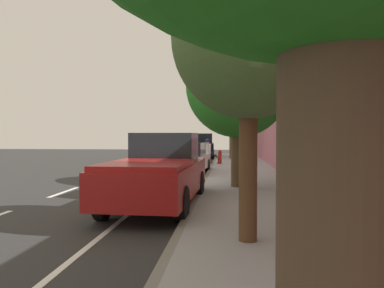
{
  "coord_description": "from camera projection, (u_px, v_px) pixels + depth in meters",
  "views": [
    {
      "loc": [
        2.53,
        -14.64,
        1.9
      ],
      "look_at": [
        0.32,
        8.9,
        1.31
      ],
      "focal_mm": 35.44,
      "sensor_mm": 36.0,
      "label": 1
    }
  ],
  "objects": [
    {
      "name": "street_tree_far_end",
      "position": [
        238.0,
        86.0,
        12.77
      ],
      "size": [
        3.51,
        3.51,
        5.19
      ],
      "color": "brown",
      "rests_on": "sidewalk"
    },
    {
      "name": "street_tree_corner",
      "position": [
        232.0,
        118.0,
        27.61
      ],
      "size": [
        2.2,
        2.2,
        4.06
      ],
      "color": "brown",
      "rests_on": "sidewalk"
    },
    {
      "name": "cyclist_with_backpack",
      "position": [
        208.0,
        150.0,
        22.04
      ],
      "size": [
        0.52,
        0.55,
        1.66
      ],
      "color": "#C6B284",
      "rests_on": "ground"
    },
    {
      "name": "fire_hydrant",
      "position": [
        220.0,
        157.0,
        22.85
      ],
      "size": [
        0.22,
        0.22,
        0.84
      ],
      "color": "red",
      "rests_on": "sidewalk"
    },
    {
      "name": "street_tree_mid_block",
      "position": [
        249.0,
        39.0,
        6.21
      ],
      "size": [
        2.55,
        2.55,
        4.71
      ],
      "color": "brown",
      "rests_on": "sidewalk"
    },
    {
      "name": "building_facade",
      "position": [
        299.0,
        127.0,
        14.31
      ],
      "size": [
        0.5,
        41.05,
        4.37
      ],
      "primitive_type": "cube",
      "color": "#BC6B7F",
      "rests_on": "ground"
    },
    {
      "name": "lane_stripe_centre",
      "position": [
        87.0,
        184.0,
        14.6
      ],
      "size": [
        0.14,
        40.0,
        0.01
      ],
      "color": "white",
      "rests_on": "ground"
    },
    {
      "name": "parked_pickup_red_second",
      "position": [
        159.0,
        172.0,
        10.01
      ],
      "size": [
        2.18,
        5.37,
        1.95
      ],
      "color": "maroon",
      "rests_on": "ground"
    },
    {
      "name": "parked_sedan_white_mid",
      "position": [
        187.0,
        159.0,
        17.93
      ],
      "size": [
        2.03,
        4.5,
        1.52
      ],
      "color": "white",
      "rests_on": "ground"
    },
    {
      "name": "ground",
      "position": [
        163.0,
        183.0,
        14.86
      ],
      "size": [
        65.68,
        65.68,
        0.0
      ],
      "primitive_type": "plane",
      "color": "#2E2E2E"
    },
    {
      "name": "bicycle_at_curb",
      "position": [
        205.0,
        160.0,
        22.51
      ],
      "size": [
        1.67,
        0.65,
        0.76
      ],
      "color": "black",
      "rests_on": "ground"
    },
    {
      "name": "lane_stripe_bike_edge",
      "position": [
        167.0,
        183.0,
        14.84
      ],
      "size": [
        0.12,
        41.05,
        0.01
      ],
      "primitive_type": "cube",
      "color": "white",
      "rests_on": "ground"
    },
    {
      "name": "sidewalk",
      "position": [
        249.0,
        182.0,
        14.54
      ],
      "size": [
        3.25,
        41.05,
        0.14
      ],
      "primitive_type": "cube",
      "color": "#999BA3",
      "rests_on": "ground"
    },
    {
      "name": "curb_edge",
      "position": [
        205.0,
        182.0,
        14.7
      ],
      "size": [
        0.16,
        41.05,
        0.14
      ],
      "primitive_type": "cube",
      "color": "gray",
      "rests_on": "ground"
    },
    {
      "name": "parked_suv_dark_blue_far",
      "position": [
        202.0,
        145.0,
        30.97
      ],
      "size": [
        2.14,
        4.79,
        1.99
      ],
      "color": "navy",
      "rests_on": "ground"
    }
  ]
}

